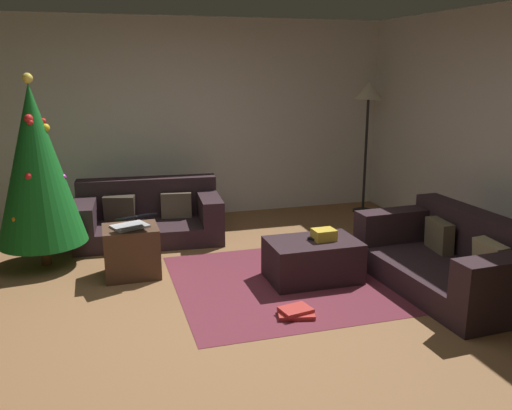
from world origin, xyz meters
name	(u,v)px	position (x,y,z in m)	size (l,w,h in m)	color
ground_plane	(215,314)	(0.00, 0.00, 0.00)	(6.40, 6.40, 0.00)	brown
rear_partition	(161,120)	(0.00, 3.14, 1.30)	(6.40, 0.12, 2.60)	silver
couch_left	(149,216)	(-0.30, 2.25, 0.26)	(1.72, 1.03, 0.68)	#2D1E23
couch_right	(455,260)	(2.24, -0.08, 0.27)	(1.05, 1.77, 0.68)	#2D1E23
ottoman	(313,260)	(1.06, 0.48, 0.20)	(0.86, 0.56, 0.39)	#2D1E23
gift_box	(324,235)	(1.17, 0.47, 0.44)	(0.21, 0.17, 0.10)	gold
tv_remote	(316,240)	(1.09, 0.46, 0.40)	(0.05, 0.16, 0.02)	black
christmas_tree	(36,165)	(-1.42, 1.63, 1.04)	(0.88, 0.88, 1.93)	brown
side_table	(131,251)	(-0.58, 1.08, 0.25)	(0.52, 0.44, 0.49)	#4C3323
laptop	(132,223)	(-0.56, 1.03, 0.55)	(0.44, 0.49, 0.17)	silver
book_stack	(296,313)	(0.63, -0.23, 0.03)	(0.33, 0.26, 0.07)	#B7332D
corner_lamp	(368,101)	(2.70, 2.58, 1.54)	(0.36, 0.36, 1.80)	black
area_rug	(312,279)	(1.06, 0.48, 0.00)	(2.60, 2.00, 0.01)	maroon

